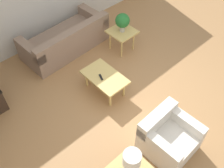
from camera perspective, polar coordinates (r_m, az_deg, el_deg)
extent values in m
plane|color=#A87A4C|center=(5.49, 6.16, -3.18)|extent=(14.00, 14.00, 0.00)
cube|color=gray|center=(6.56, -10.12, 9.01)|extent=(1.04, 2.12, 0.40)
cube|color=gray|center=(6.09, -8.38, 10.23)|extent=(0.30, 2.09, 0.33)
cube|color=gray|center=(6.84, -4.16, 14.70)|extent=(0.95, 0.24, 0.22)
cube|color=gray|center=(6.02, -17.49, 7.02)|extent=(0.95, 0.24, 0.22)
cube|color=silver|center=(4.76, 12.28, -12.09)|extent=(0.85, 0.86, 0.43)
cube|color=silver|center=(4.52, 9.87, -7.39)|extent=(0.22, 0.84, 0.31)
cube|color=silver|center=(4.33, 10.22, -12.83)|extent=(0.83, 0.18, 0.20)
cube|color=silver|center=(4.67, 15.40, -7.50)|extent=(0.83, 0.18, 0.20)
cube|color=tan|center=(5.31, -1.61, 1.57)|extent=(0.94, 0.58, 0.04)
cylinder|color=tan|center=(5.38, 2.61, -1.10)|extent=(0.05, 0.05, 0.39)
cylinder|color=tan|center=(5.75, -2.61, 3.02)|extent=(0.05, 0.05, 0.39)
cylinder|color=tan|center=(5.21, -0.40, -3.27)|extent=(0.05, 0.05, 0.39)
cylinder|color=tan|center=(5.59, -5.57, 1.12)|extent=(0.05, 0.05, 0.39)
cube|color=tan|center=(6.26, 2.21, 11.31)|extent=(0.59, 0.59, 0.04)
cylinder|color=tan|center=(6.43, 4.71, 9.32)|extent=(0.04, 0.04, 0.50)
cylinder|color=tan|center=(6.65, 2.18, 10.93)|extent=(0.04, 0.04, 0.50)
cylinder|color=tan|center=(6.21, 2.11, 7.76)|extent=(0.04, 0.04, 0.50)
cylinder|color=tan|center=(6.43, -0.43, 9.47)|extent=(0.04, 0.04, 0.50)
cylinder|color=tan|center=(4.45, 3.80, -16.43)|extent=(0.04, 0.04, 0.50)
cylinder|color=#B2ADA3|center=(6.21, 2.24, 11.99)|extent=(0.12, 0.12, 0.15)
sphere|color=#236B2D|center=(6.08, 2.30, 13.63)|extent=(0.33, 0.33, 0.33)
cylinder|color=#333333|center=(3.95, 4.15, -17.51)|extent=(0.14, 0.14, 0.28)
cylinder|color=white|center=(3.73, 4.36, -15.93)|extent=(0.26, 0.26, 0.22)
cube|color=black|center=(5.27, -2.43, 1.50)|extent=(0.16, 0.10, 0.02)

